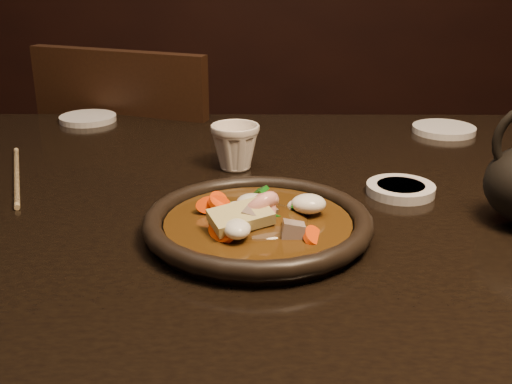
{
  "coord_description": "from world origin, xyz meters",
  "views": [
    {
      "loc": [
        0.0,
        -0.83,
        1.08
      ],
      "look_at": [
        -0.0,
        -0.12,
        0.8
      ],
      "focal_mm": 45.0,
      "sensor_mm": 36.0,
      "label": 1
    }
  ],
  "objects_px": {
    "chair": "(155,212)",
    "plate": "(258,224)",
    "table": "(259,244)",
    "tea_cup": "(235,145)"
  },
  "relations": [
    {
      "from": "chair",
      "to": "plate",
      "type": "bearing_deg",
      "value": 129.68
    },
    {
      "from": "table",
      "to": "tea_cup",
      "type": "height_order",
      "value": "tea_cup"
    },
    {
      "from": "tea_cup",
      "to": "plate",
      "type": "bearing_deg",
      "value": -81.56
    },
    {
      "from": "chair",
      "to": "plate",
      "type": "xyz_separation_m",
      "value": [
        0.25,
        -0.71,
        0.29
      ]
    },
    {
      "from": "table",
      "to": "chair",
      "type": "xyz_separation_m",
      "value": [
        -0.25,
        0.57,
        -0.2
      ]
    },
    {
      "from": "chair",
      "to": "plate",
      "type": "height_order",
      "value": "chair"
    },
    {
      "from": "table",
      "to": "tea_cup",
      "type": "distance_m",
      "value": 0.16
    },
    {
      "from": "plate",
      "to": "table",
      "type": "bearing_deg",
      "value": 89.49
    },
    {
      "from": "table",
      "to": "chair",
      "type": "distance_m",
      "value": 0.66
    },
    {
      "from": "chair",
      "to": "tea_cup",
      "type": "xyz_separation_m",
      "value": [
        0.21,
        -0.46,
        0.31
      ]
    }
  ]
}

